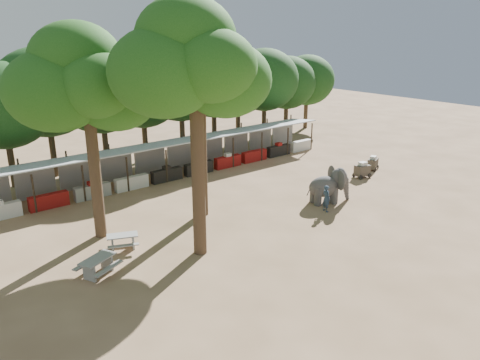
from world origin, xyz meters
TOP-DOWN VIEW (x-y plane):
  - ground at (0.00, 0.00)m, footprint 100.00×100.00m
  - vendor_stalls at (-0.00, 13.84)m, footprint 28.00×2.99m
  - yard_tree_left at (-9.13, 7.19)m, footprint 7.10×6.90m
  - yard_tree_center at (-6.13, 2.19)m, footprint 7.10×6.90m
  - yard_tree_back at (-3.13, 6.19)m, footprint 7.10×6.90m
  - backdrop_trees at (0.00, 19.00)m, footprint 46.46×5.95m
  - elephant at (4.39, 2.64)m, footprint 2.98×2.31m
  - handler at (3.02, 1.69)m, footprint 0.50×0.66m
  - picnic_table_near at (-10.81, 3.11)m, footprint 2.14×2.06m
  - picnic_table_far at (-8.77, 4.84)m, footprint 1.93×1.85m
  - cart_front at (10.30, 4.46)m, footprint 1.32×0.96m
  - cart_back at (12.59, 5.15)m, footprint 1.33×1.11m

SIDE VIEW (x-z plane):
  - ground at x=0.00m, z-range 0.00..0.00m
  - picnic_table_far at x=-8.77m, z-range 0.12..0.87m
  - cart_back at x=12.59m, z-range -0.01..1.10m
  - picnic_table_near at x=-10.81m, z-range 0.13..0.97m
  - cart_front at x=10.30m, z-range -0.01..1.18m
  - handler at x=3.02m, z-range 0.00..1.66m
  - elephant at x=4.39m, z-range 0.00..2.22m
  - vendor_stalls at x=0.00m, z-range -0.22..2.58m
  - backdrop_trees at x=0.00m, z-range 1.35..9.68m
  - yard_tree_left at x=-9.13m, z-range 2.69..13.71m
  - yard_tree_back at x=-3.13m, z-range 2.86..14.22m
  - yard_tree_center at x=-6.13m, z-range 3.19..15.23m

